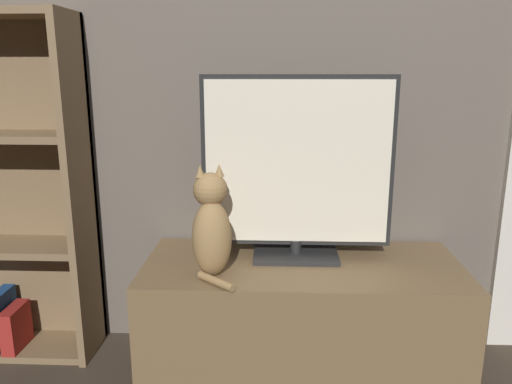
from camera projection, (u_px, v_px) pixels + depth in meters
wall_back at (303, 53)px, 2.08m from camera, size 4.80×0.05×2.60m
tv_stand at (301, 320)px, 2.03m from camera, size 1.25×0.54×0.49m
tv at (297, 170)px, 1.95m from camera, size 0.75×0.20×0.72m
cat at (211, 227)px, 1.82m from camera, size 0.18×0.26×0.41m
bookshelf at (7, 208)px, 2.16m from camera, size 0.69×0.28×1.46m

